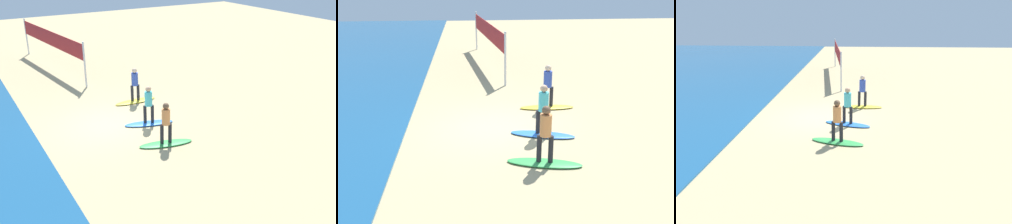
{
  "view_description": "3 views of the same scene",
  "coord_description": "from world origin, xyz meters",
  "views": [
    {
      "loc": [
        -14.24,
        5.5,
        7.02
      ],
      "look_at": [
        -1.62,
        -2.0,
        0.74
      ],
      "focal_mm": 41.27,
      "sensor_mm": 36.0,
      "label": 1
    },
    {
      "loc": [
        -12.47,
        0.82,
        5.13
      ],
      "look_at": [
        -1.8,
        -0.21,
        1.21
      ],
      "focal_mm": 41.98,
      "sensor_mm": 36.0,
      "label": 2
    },
    {
      "loc": [
        -13.8,
        -2.02,
        4.91
      ],
      "look_at": [
        -1.82,
        -1.38,
        0.93
      ],
      "focal_mm": 32.94,
      "sensor_mm": 36.0,
      "label": 3
    }
  ],
  "objects": [
    {
      "name": "ground_plane",
      "position": [
        0.0,
        0.0,
        0.0
      ],
      "size": [
        60.0,
        60.0,
        0.0
      ],
      "primitive_type": "plane",
      "color": "tan"
    },
    {
      "name": "surfer_green",
      "position": [
        -2.84,
        -1.18,
        1.04
      ],
      "size": [
        0.32,
        0.45,
        1.64
      ],
      "color": "#232328",
      "rests_on": "surfboard_green"
    },
    {
      "name": "surfboard_blue",
      "position": [
        -0.87,
        -1.49,
        0.04
      ],
      "size": [
        1.14,
        2.17,
        0.09
      ],
      "primitive_type": "ellipsoid",
      "rotation": [
        0.0,
        0.0,
        1.28
      ],
      "color": "blue",
      "rests_on": "ground"
    },
    {
      "name": "surfer_blue",
      "position": [
        -0.87,
        -1.49,
        1.04
      ],
      "size": [
        0.32,
        0.45,
        1.64
      ],
      "color": "#232328",
      "rests_on": "surfboard_blue"
    },
    {
      "name": "surfer_yellow",
      "position": [
        1.78,
        -2.15,
        1.04
      ],
      "size": [
        0.32,
        0.46,
        1.64
      ],
      "color": "#232328",
      "rests_on": "surfboard_yellow"
    },
    {
      "name": "surfboard_yellow",
      "position": [
        1.78,
        -2.15,
        0.04
      ],
      "size": [
        0.61,
        2.11,
        0.09
      ],
      "primitive_type": "ellipsoid",
      "rotation": [
        0.0,
        0.0,
        1.55
      ],
      "color": "yellow",
      "rests_on": "ground"
    },
    {
      "name": "surfboard_green",
      "position": [
        -2.84,
        -1.18,
        0.04
      ],
      "size": [
        1.06,
        2.17,
        0.09
      ],
      "primitive_type": "ellipsoid",
      "rotation": [
        0.0,
        0.0,
        1.32
      ],
      "color": "green",
      "rests_on": "ground"
    },
    {
      "name": "volleyball_net",
      "position": [
        9.58,
        -0.29,
        1.79
      ],
      "size": [
        9.03,
        1.2,
        2.5
      ],
      "color": "silver",
      "rests_on": "ground"
    }
  ]
}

